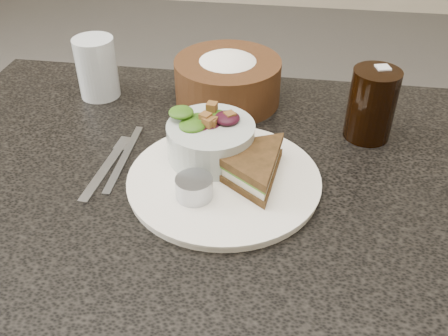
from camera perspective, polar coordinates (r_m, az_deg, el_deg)
dining_table at (r=1.06m, az=-1.80°, el=-16.69°), size 1.00×0.70×0.75m
dinner_plate at (r=0.76m, az=0.00°, el=-1.42°), size 0.29×0.29×0.01m
sandwich at (r=0.75m, az=2.81°, el=0.31°), size 0.23×0.23×0.04m
salad_bowl at (r=0.78m, az=-1.52°, el=3.80°), size 0.15×0.15×0.08m
dressing_ramekin at (r=0.72m, az=-3.43°, el=-2.27°), size 0.07×0.07×0.03m
orange_wedge at (r=0.82m, az=2.62°, el=3.08°), size 0.08×0.08×0.03m
fork at (r=0.81m, az=-13.54°, el=-0.32°), size 0.03×0.16×0.00m
knife at (r=0.83m, az=-11.33°, el=1.12°), size 0.01×0.19×0.00m
bread_basket at (r=0.96m, az=0.42°, el=10.71°), size 0.22×0.22×0.11m
cola_glass at (r=0.88m, az=16.58°, el=7.30°), size 0.10×0.10×0.14m
water_glass at (r=1.01m, az=-14.33°, el=11.04°), size 0.09×0.09×0.12m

